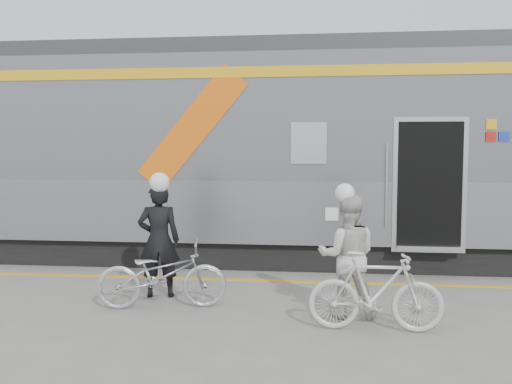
# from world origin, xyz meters

# --- Properties ---
(ground) EXTENTS (90.00, 90.00, 0.00)m
(ground) POSITION_xyz_m (0.00, 0.00, 0.00)
(ground) COLOR slate
(ground) RESTS_ON ground
(train) EXTENTS (24.00, 3.17, 4.10)m
(train) POSITION_xyz_m (1.16, 4.19, 2.05)
(train) COLOR black
(train) RESTS_ON ground
(safety_strip) EXTENTS (24.00, 0.12, 0.01)m
(safety_strip) POSITION_xyz_m (0.00, 2.15, 0.00)
(safety_strip) COLOR gold
(safety_strip) RESTS_ON ground
(man) EXTENTS (0.67, 0.51, 1.66)m
(man) POSITION_xyz_m (-0.78, 1.05, 0.83)
(man) COLOR black
(man) RESTS_ON ground
(bicycle_left) EXTENTS (1.82, 0.94, 0.91)m
(bicycle_left) POSITION_xyz_m (-0.58, 0.50, 0.46)
(bicycle_left) COLOR #B7BBC0
(bicycle_left) RESTS_ON ground
(woman) EXTENTS (0.77, 0.61, 1.57)m
(woman) POSITION_xyz_m (1.89, 0.40, 0.79)
(woman) COLOR beige
(woman) RESTS_ON ground
(bicycle_right) EXTENTS (1.59, 0.48, 0.95)m
(bicycle_right) POSITION_xyz_m (2.19, -0.15, 0.48)
(bicycle_right) COLOR #BBBAB7
(bicycle_right) RESTS_ON ground
(helmet_man) EXTENTS (0.29, 0.29, 0.29)m
(helmet_man) POSITION_xyz_m (-0.78, 1.05, 1.80)
(helmet_man) COLOR white
(helmet_man) RESTS_ON man
(helmet_woman) EXTENTS (0.25, 0.25, 0.25)m
(helmet_woman) POSITION_xyz_m (1.89, 0.40, 1.70)
(helmet_woman) COLOR white
(helmet_woman) RESTS_ON woman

